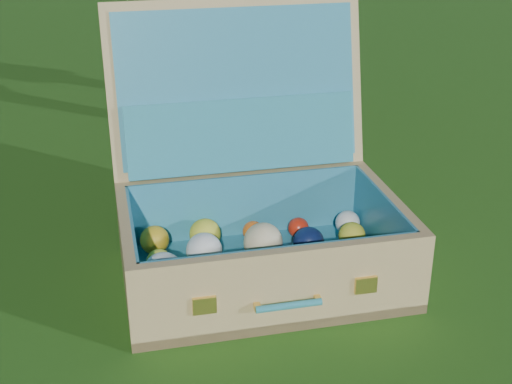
# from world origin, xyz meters

# --- Properties ---
(ground) EXTENTS (60.00, 60.00, 0.00)m
(ground) POSITION_xyz_m (0.00, 0.00, 0.00)
(ground) COLOR #215114
(ground) RESTS_ON ground
(suitcase) EXTENTS (0.60, 0.55, 0.54)m
(suitcase) POSITION_xyz_m (0.14, -0.03, 0.15)
(suitcase) COLOR tan
(suitcase) RESTS_ON ground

